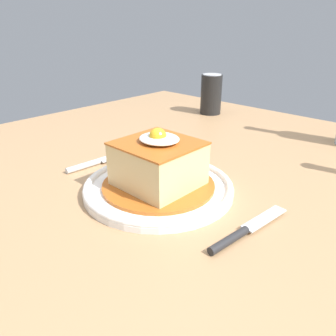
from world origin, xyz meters
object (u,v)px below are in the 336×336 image
Objects in this scene: main_plate at (160,187)px; soda_can at (211,94)px; knife at (240,234)px; fork at (92,163)px.

main_plate is 2.11× the size of soda_can.
main_plate is at bearing -62.27° from soda_can.
main_plate reaches higher than knife.
soda_can reaches higher than main_plate.
knife is at bearing -6.23° from main_plate.
fork is 0.52m from soda_can.
main_plate is at bearing 173.77° from knife.
soda_can reaches higher than knife.
main_plate reaches higher than fork.
soda_can is at bearing 98.67° from fork.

